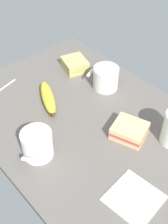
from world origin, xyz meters
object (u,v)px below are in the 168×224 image
object	(u,v)px
banana	(48,98)
paper_napkin	(134,198)
sandwich_main	(75,64)
coffee_mug_black	(37,144)
sandwich_side	(129,131)
coffee_mug_milky	(106,78)

from	to	relation	value
banana	paper_napkin	size ratio (longest dim) A/B	1.42
paper_napkin	sandwich_main	bearing A→B (deg)	154.83
sandwich_main	paper_napkin	world-z (taller)	sandwich_main
coffee_mug_black	sandwich_side	distance (cm)	29.53
sandwich_main	paper_napkin	xyz separation A→B (cm)	(56.56, -26.58, -2.05)
coffee_mug_milky	sandwich_side	world-z (taller)	coffee_mug_milky
coffee_mug_black	sandwich_side	xyz separation A→B (cm)	(13.00, 26.41, -2.42)
coffee_mug_milky	sandwich_side	size ratio (longest dim) A/B	0.94
coffee_mug_black	coffee_mug_milky	bearing A→B (deg)	104.84
banana	sandwich_side	bearing A→B (deg)	18.20
coffee_mug_black	paper_napkin	xyz separation A→B (cm)	(29.52, 10.51, -4.47)
sandwich_main	sandwich_side	bearing A→B (deg)	-14.94
sandwich_side	paper_napkin	size ratio (longest dim) A/B	0.98
banana	paper_napkin	world-z (taller)	banana
sandwich_main	banana	size ratio (longest dim) A/B	0.65
coffee_mug_milky	coffee_mug_black	bearing A→B (deg)	-75.16
coffee_mug_black	paper_napkin	bearing A→B (deg)	19.59
sandwich_side	banana	size ratio (longest dim) A/B	0.69
coffee_mug_milky	sandwich_main	distance (cm)	17.11
coffee_mug_milky	sandwich_main	xyz separation A→B (cm)	(-16.93, -1.07, -2.27)
sandwich_main	coffee_mug_milky	bearing A→B (deg)	3.61
coffee_mug_black	sandwich_side	world-z (taller)	coffee_mug_black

